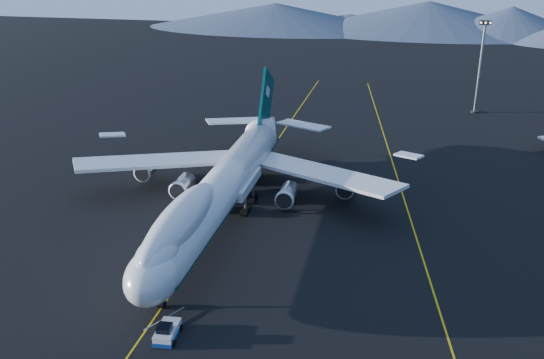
# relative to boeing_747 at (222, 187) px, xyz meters

# --- Properties ---
(ground) EXTENTS (500.00, 500.00, 0.00)m
(ground) POSITION_rel_boeing_747_xyz_m (-0.00, -0.03, -5.81)
(ground) COLOR black
(ground) RESTS_ON ground
(taxiway_line_main) EXTENTS (0.25, 220.00, 0.01)m
(taxiway_line_main) POSITION_rel_boeing_747_xyz_m (-0.00, -0.03, -5.80)
(taxiway_line_main) COLOR gold
(taxiway_line_main) RESTS_ON ground
(taxiway_line_side) EXTENTS (28.08, 198.09, 0.01)m
(taxiway_line_side) POSITION_rel_boeing_747_xyz_m (30.00, 9.97, -5.80)
(taxiway_line_side) COLOR gold
(taxiway_line_side) RESTS_ON ground
(boeing_747) EXTENTS (59.62, 72.43, 19.37)m
(boeing_747) POSITION_rel_boeing_747_xyz_m (0.00, 0.00, 0.00)
(boeing_747) COLOR silver
(boeing_747) RESTS_ON ground
(pushback_tug) EXTENTS (2.93, 4.76, 2.00)m
(pushback_tug) POSITION_rel_boeing_747_xyz_m (3.00, -32.10, -5.19)
(pushback_tug) COLOR silver
(pushback_tug) RESTS_ON ground
(floodlight_mast) EXTENTS (2.98, 2.24, 24.12)m
(floodlight_mast) POSITION_rel_boeing_747_xyz_m (46.72, 79.23, 6.41)
(floodlight_mast) COLOR black
(floodlight_mast) RESTS_ON ground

